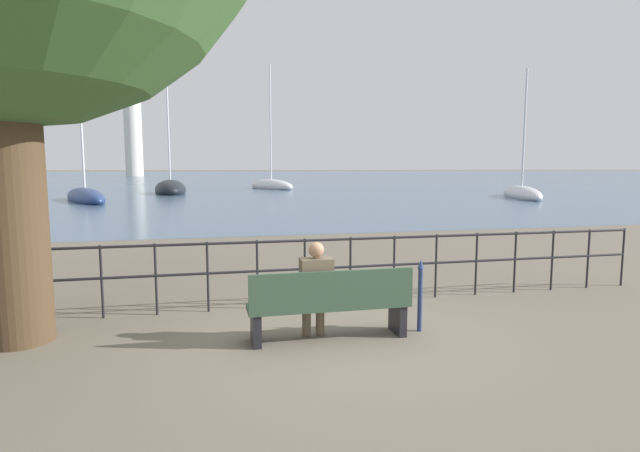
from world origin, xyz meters
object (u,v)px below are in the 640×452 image
at_px(closed_umbrella, 420,292).
at_px(sailboat_5, 85,197).
at_px(sailboat_4, 271,186).
at_px(seated_person_left, 316,286).
at_px(harbor_lighthouse, 133,125).
at_px(sailboat_3, 170,189).
at_px(sailboat_1, 521,194).
at_px(park_bench, 330,305).

relative_size(closed_umbrella, sailboat_5, 0.09).
bearing_deg(sailboat_4, closed_umbrella, -116.41).
bearing_deg(seated_person_left, harbor_lighthouse, 98.20).
relative_size(sailboat_3, harbor_lighthouse, 0.40).
distance_m(seated_person_left, sailboat_4, 44.93).
relative_size(sailboat_1, sailboat_5, 0.93).
bearing_deg(sailboat_5, harbor_lighthouse, 73.83).
xyz_separation_m(seated_person_left, sailboat_5, (-8.78, 28.49, -0.38)).
xyz_separation_m(seated_person_left, sailboat_1, (20.69, 25.50, -0.38)).
bearing_deg(sailboat_3, sailboat_5, -125.44).
height_order(park_bench, seated_person_left, seated_person_left).
xyz_separation_m(sailboat_4, harbor_lighthouse, (-23.93, 84.96, 12.50)).
bearing_deg(harbor_lighthouse, sailboat_1, -69.29).
height_order(seated_person_left, sailboat_1, sailboat_1).
bearing_deg(sailboat_5, sailboat_1, -27.55).
bearing_deg(harbor_lighthouse, seated_person_left, -81.80).
bearing_deg(closed_umbrella, sailboat_4, 85.03).
bearing_deg(sailboat_1, park_bench, -107.92).
bearing_deg(park_bench, seated_person_left, 154.35).
height_order(closed_umbrella, sailboat_5, sailboat_5).
relative_size(park_bench, sailboat_4, 0.16).
distance_m(sailboat_4, harbor_lighthouse, 89.14).
height_order(sailboat_1, harbor_lighthouse, harbor_lighthouse).
relative_size(sailboat_3, sailboat_4, 0.86).
height_order(park_bench, closed_umbrella, closed_umbrella).
xyz_separation_m(park_bench, sailboat_1, (20.52, 25.58, -0.15)).
relative_size(park_bench, harbor_lighthouse, 0.07).
bearing_deg(seated_person_left, sailboat_3, 96.29).
relative_size(park_bench, sailboat_1, 0.22).
bearing_deg(closed_umbrella, sailboat_3, 98.41).
bearing_deg(sailboat_4, sailboat_5, -152.49).
bearing_deg(seated_person_left, sailboat_5, 107.12).
relative_size(sailboat_1, sailboat_4, 0.73).
relative_size(park_bench, sailboat_5, 0.20).
bearing_deg(seated_person_left, sailboat_1, 50.95).
bearing_deg(sailboat_1, harbor_lighthouse, 131.53).
xyz_separation_m(closed_umbrella, sailboat_4, (3.88, 44.63, -0.19)).
distance_m(seated_person_left, closed_umbrella, 1.40).
bearing_deg(sailboat_1, closed_umbrella, -106.29).
distance_m(sailboat_3, harbor_lighthouse, 94.60).
bearing_deg(sailboat_1, sailboat_5, -164.98).
height_order(sailboat_1, sailboat_3, sailboat_3).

